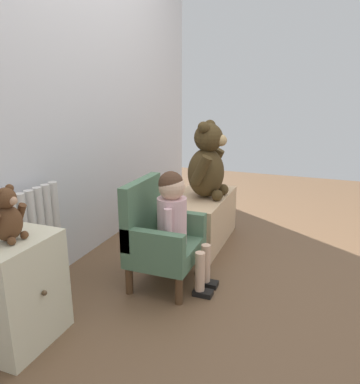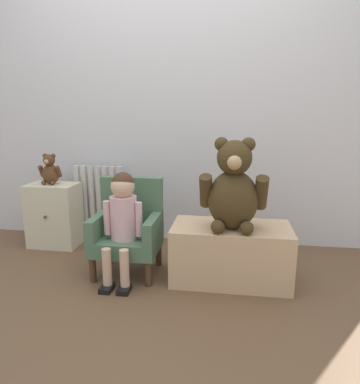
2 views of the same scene
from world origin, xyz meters
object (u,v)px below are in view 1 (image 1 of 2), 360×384
radiator (35,247)px  small_dresser (20,292)px  child_figure (175,214)px  large_teddy_bear (207,164)px  small_teddy_bear (7,217)px  child_armchair (159,236)px  low_bench (200,219)px

radiator → small_dresser: 0.36m
child_figure → large_teddy_bear: (0.69, 0.02, 0.16)m
large_teddy_bear → small_teddy_bear: (-1.42, 0.45, 0.01)m
child_armchair → large_teddy_bear: large_teddy_bear is taller
child_armchair → large_teddy_bear: 0.76m
small_dresser → small_teddy_bear: small_teddy_bear is taller
small_dresser → small_teddy_bear: (-0.01, 0.01, 0.36)m
low_bench → large_teddy_bear: large_teddy_bear is taller
child_figure → low_bench: size_ratio=0.94×
child_figure → low_bench: (0.68, 0.07, -0.27)m
low_bench → small_teddy_bear: 1.54m
radiator → child_figure: child_figure is taller
child_armchair → low_bench: size_ratio=0.85×
radiator → child_figure: size_ratio=0.91×
small_dresser → low_bench: bearing=-15.8°
radiator → large_teddy_bear: size_ratio=1.14×
child_armchair → small_teddy_bear: bearing=153.4°
child_armchair → low_bench: (0.68, -0.04, -0.12)m
small_dresser → child_armchair: (0.73, -0.36, 0.04)m
child_armchair → small_teddy_bear: small_teddy_bear is taller
child_armchair → child_figure: size_ratio=0.91×
radiator → small_teddy_bear: (-0.32, -0.18, 0.30)m
small_dresser → child_armchair: bearing=-26.5°
radiator → small_dresser: (-0.31, -0.18, -0.06)m
small_dresser → low_bench: 1.47m
low_bench → small_teddy_bear: small_teddy_bear is taller
radiator → small_teddy_bear: size_ratio=2.61×
large_teddy_bear → small_teddy_bear: bearing=162.4°
small_teddy_bear → child_armchair: bearing=-26.6°
small_teddy_bear → child_figure: bearing=-32.8°
child_figure → small_teddy_bear: 0.89m
large_teddy_bear → small_teddy_bear: 1.49m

